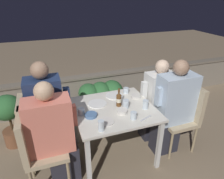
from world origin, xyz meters
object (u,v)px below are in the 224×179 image
at_px(chair_right_far, 168,101).
at_px(person_white_polo, 156,100).
at_px(chair_right_near, 184,111).
at_px(beer_bottle, 119,99).
at_px(chair_left_near, 35,145).
at_px(potted_plant, 9,116).
at_px(person_coral_top, 55,136).
at_px(chair_left_far, 34,128).
at_px(person_blue_shirt, 172,109).
at_px(person_navy_jumper, 50,116).

distance_m(chair_right_far, person_white_polo, 0.21).
bearing_deg(chair_right_near, beer_bottle, 168.54).
xyz_separation_m(chair_left_near, person_white_polo, (1.66, 0.35, 0.04)).
relative_size(chair_right_far, potted_plant, 1.20).
distance_m(person_coral_top, beer_bottle, 0.86).
bearing_deg(chair_right_near, person_coral_top, -179.31).
bearing_deg(chair_right_near, chair_left_far, 171.45).
relative_size(person_blue_shirt, person_white_polo, 1.08).
height_order(chair_right_near, person_white_polo, person_white_polo).
distance_m(person_blue_shirt, person_white_polo, 0.33).
bearing_deg(chair_right_near, chair_left_near, -179.38).
bearing_deg(person_white_polo, chair_right_far, 0.00).
bearing_deg(chair_left_near, person_navy_jumper, 58.80).
bearing_deg(potted_plant, beer_bottle, -25.41).
xyz_separation_m(chair_left_near, chair_right_far, (1.86, 0.35, 0.00)).
relative_size(chair_right_far, person_white_polo, 0.78).
height_order(chair_left_far, chair_right_far, same).
xyz_separation_m(chair_right_far, beer_bottle, (-0.85, -0.15, 0.26)).
bearing_deg(beer_bottle, chair_left_far, 173.98).
bearing_deg(potted_plant, person_white_polo, -14.00).
relative_size(person_coral_top, person_navy_jumper, 0.92).
bearing_deg(person_navy_jumper, chair_right_near, -9.54).
height_order(person_coral_top, person_navy_jumper, person_navy_jumper).
distance_m(chair_right_near, beer_bottle, 0.94).
height_order(chair_right_near, chair_right_far, same).
bearing_deg(chair_left_far, potted_plant, 121.80).
height_order(person_navy_jumper, beer_bottle, person_navy_jumper).
bearing_deg(person_navy_jumper, potted_plant, 134.79).
relative_size(person_coral_top, chair_right_near, 1.34).
xyz_separation_m(chair_right_far, potted_plant, (-2.21, 0.50, -0.08)).
relative_size(chair_right_far, beer_bottle, 3.97).
bearing_deg(person_white_polo, person_navy_jumper, -178.45).
height_order(chair_right_near, beer_bottle, beer_bottle).
xyz_separation_m(chair_left_far, person_navy_jumper, (0.20, 0.00, 0.13)).
relative_size(person_navy_jumper, potted_plant, 1.74).
relative_size(chair_left_far, person_blue_shirt, 0.72).
bearing_deg(chair_right_far, chair_left_near, -169.43).
relative_size(chair_left_near, potted_plant, 1.20).
bearing_deg(chair_right_far, potted_plant, 167.26).
bearing_deg(person_coral_top, person_white_polo, 13.46).
distance_m(chair_left_far, beer_bottle, 1.07).
bearing_deg(chair_right_near, person_white_polo, 126.42).
relative_size(chair_right_near, potted_plant, 1.20).
height_order(person_coral_top, person_blue_shirt, person_blue_shirt).
height_order(chair_left_near, beer_bottle, beer_bottle).
bearing_deg(chair_left_far, beer_bottle, -6.02).
relative_size(person_navy_jumper, chair_right_near, 1.45).
relative_size(person_coral_top, beer_bottle, 5.31).
distance_m(chair_left_near, chair_right_far, 1.89).
xyz_separation_m(person_blue_shirt, potted_plant, (-2.04, 0.83, -0.17)).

